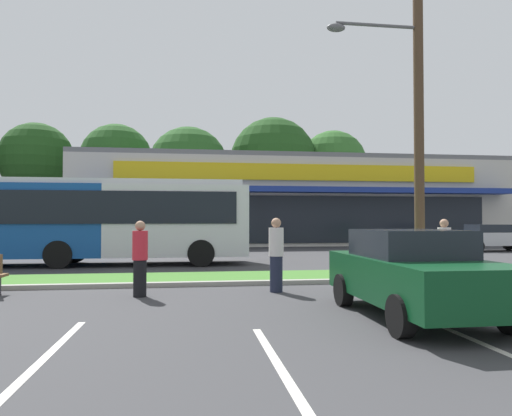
{
  "coord_description": "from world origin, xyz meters",
  "views": [
    {
      "loc": [
        -1.66,
        0.35,
        1.73
      ],
      "look_at": [
        0.85,
        18.1,
        2.18
      ],
      "focal_mm": 33.1,
      "sensor_mm": 36.0,
      "label": 1
    }
  ],
  "objects_px": {
    "car_4": "(414,273)",
    "pedestrian_near_bench": "(444,251)",
    "utility_pole": "(414,92)",
    "pedestrian_far": "(140,258)",
    "car_1": "(493,237)",
    "city_bus": "(92,219)",
    "car_2": "(6,240)",
    "pedestrian_mid": "(276,255)"
  },
  "relations": [
    {
      "from": "city_bus",
      "to": "pedestrian_near_bench",
      "type": "bearing_deg",
      "value": -31.88
    },
    {
      "from": "pedestrian_mid",
      "to": "pedestrian_near_bench",
      "type": "bearing_deg",
      "value": -85.41
    },
    {
      "from": "utility_pole",
      "to": "car_4",
      "type": "distance_m",
      "value": 7.84
    },
    {
      "from": "utility_pole",
      "to": "pedestrian_mid",
      "type": "height_order",
      "value": "utility_pole"
    },
    {
      "from": "car_2",
      "to": "car_4",
      "type": "relative_size",
      "value": 1.09
    },
    {
      "from": "car_1",
      "to": "city_bus",
      "type": "bearing_deg",
      "value": -165.1
    },
    {
      "from": "pedestrian_near_bench",
      "to": "pedestrian_far",
      "type": "height_order",
      "value": "pedestrian_near_bench"
    },
    {
      "from": "pedestrian_near_bench",
      "to": "car_2",
      "type": "bearing_deg",
      "value": 32.26
    },
    {
      "from": "car_1",
      "to": "pedestrian_far",
      "type": "distance_m",
      "value": 22.26
    },
    {
      "from": "utility_pole",
      "to": "car_2",
      "type": "bearing_deg",
      "value": 143.47
    },
    {
      "from": "utility_pole",
      "to": "pedestrian_near_bench",
      "type": "distance_m",
      "value": 4.94
    },
    {
      "from": "city_bus",
      "to": "car_2",
      "type": "xyz_separation_m",
      "value": [
        -5.4,
        6.45,
        -1.03
      ]
    },
    {
      "from": "pedestrian_mid",
      "to": "pedestrian_far",
      "type": "height_order",
      "value": "pedestrian_mid"
    },
    {
      "from": "car_2",
      "to": "pedestrian_near_bench",
      "type": "xyz_separation_m",
      "value": [
        16.03,
        -13.11,
        0.14
      ]
    },
    {
      "from": "utility_pole",
      "to": "pedestrian_mid",
      "type": "distance_m",
      "value": 7.04
    },
    {
      "from": "utility_pole",
      "to": "pedestrian_far",
      "type": "xyz_separation_m",
      "value": [
        -7.87,
        -2.51,
        -4.77
      ]
    },
    {
      "from": "city_bus",
      "to": "car_4",
      "type": "distance_m",
      "value": 13.29
    },
    {
      "from": "pedestrian_near_bench",
      "to": "utility_pole",
      "type": "bearing_deg",
      "value": -12.05
    },
    {
      "from": "car_1",
      "to": "car_4",
      "type": "distance_m",
      "value": 20.7
    },
    {
      "from": "car_4",
      "to": "pedestrian_mid",
      "type": "xyz_separation_m",
      "value": [
        -1.89,
        3.25,
        0.1
      ]
    },
    {
      "from": "car_4",
      "to": "pedestrian_near_bench",
      "type": "height_order",
      "value": "pedestrian_near_bench"
    },
    {
      "from": "city_bus",
      "to": "utility_pole",
      "type": "bearing_deg",
      "value": -26.68
    },
    {
      "from": "city_bus",
      "to": "pedestrian_near_bench",
      "type": "relative_size",
      "value": 6.79
    },
    {
      "from": "car_4",
      "to": "pedestrian_mid",
      "type": "bearing_deg",
      "value": -149.81
    },
    {
      "from": "car_2",
      "to": "pedestrian_far",
      "type": "distance_m",
      "value": 16.36
    },
    {
      "from": "car_4",
      "to": "pedestrian_near_bench",
      "type": "xyz_separation_m",
      "value": [
        2.96,
        4.15,
        0.09
      ]
    },
    {
      "from": "utility_pole",
      "to": "pedestrian_far",
      "type": "height_order",
      "value": "utility_pole"
    },
    {
      "from": "pedestrian_near_bench",
      "to": "car_4",
      "type": "bearing_deg",
      "value": 126.07
    },
    {
      "from": "utility_pole",
      "to": "pedestrian_far",
      "type": "relative_size",
      "value": 6.17
    },
    {
      "from": "utility_pole",
      "to": "car_2",
      "type": "xyz_separation_m",
      "value": [
        -15.87,
        11.76,
        -4.89
      ]
    },
    {
      "from": "utility_pole",
      "to": "car_1",
      "type": "distance_m",
      "value": 15.47
    },
    {
      "from": "car_4",
      "to": "pedestrian_far",
      "type": "distance_m",
      "value": 5.88
    },
    {
      "from": "car_2",
      "to": "pedestrian_mid",
      "type": "distance_m",
      "value": 17.92
    },
    {
      "from": "pedestrian_near_bench",
      "to": "pedestrian_far",
      "type": "bearing_deg",
      "value": 79.73
    },
    {
      "from": "pedestrian_near_bench",
      "to": "pedestrian_far",
      "type": "relative_size",
      "value": 1.03
    },
    {
      "from": "car_2",
      "to": "pedestrian_mid",
      "type": "relative_size",
      "value": 2.58
    },
    {
      "from": "pedestrian_near_bench",
      "to": "pedestrian_far",
      "type": "xyz_separation_m",
      "value": [
        -8.02,
        -1.15,
        -0.02
      ]
    },
    {
      "from": "city_bus",
      "to": "pedestrian_mid",
      "type": "height_order",
      "value": "city_bus"
    },
    {
      "from": "city_bus",
      "to": "pedestrian_far",
      "type": "xyz_separation_m",
      "value": [
        2.6,
        -7.82,
        -0.9
      ]
    },
    {
      "from": "car_2",
      "to": "car_4",
      "type": "distance_m",
      "value": 21.65
    },
    {
      "from": "pedestrian_near_bench",
      "to": "pedestrian_mid",
      "type": "height_order",
      "value": "pedestrian_mid"
    },
    {
      "from": "pedestrian_near_bench",
      "to": "pedestrian_mid",
      "type": "distance_m",
      "value": 4.93
    }
  ]
}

